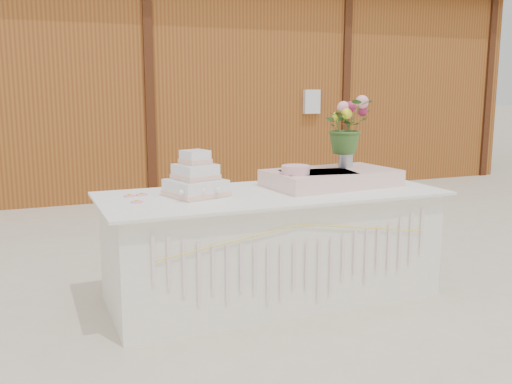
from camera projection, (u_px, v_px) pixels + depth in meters
ground at (272, 296)px, 4.14m from camera, size 80.00×80.00×0.00m
barn at (122, 77)px, 9.29m from camera, size 12.60×4.60×3.30m
cake_table at (272, 245)px, 4.07m from camera, size 2.40×1.00×0.77m
wedding_cake at (196, 181)px, 3.83m from camera, size 0.43×0.43×0.31m
pink_cake_stand at (296, 177)px, 4.03m from camera, size 0.25×0.25×0.18m
satin_runner at (331, 178)px, 4.25m from camera, size 1.00×0.63×0.12m
flower_vase at (345, 157)px, 4.35m from camera, size 0.12×0.12×0.16m
bouquet at (346, 120)px, 4.30m from camera, size 0.37×0.33×0.41m
loose_flowers at (135, 199)px, 3.70m from camera, size 0.26×0.41×0.02m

